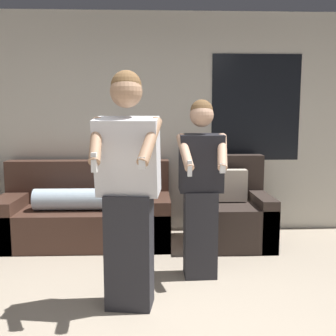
% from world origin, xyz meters
% --- Properties ---
extents(wall_back, '(6.24, 0.07, 2.70)m').
position_xyz_m(wall_back, '(0.02, 2.70, 1.35)').
color(wall_back, beige).
rests_on(wall_back, ground_plane).
extents(couch, '(1.94, 0.86, 0.92)m').
position_xyz_m(couch, '(-0.88, 2.24, 0.32)').
color(couch, '#472D23').
rests_on(couch, ground_plane).
extents(armchair, '(0.85, 0.85, 0.99)m').
position_xyz_m(armchair, '(0.78, 2.15, 0.33)').
color(armchair, '#332823').
rests_on(armchair, ground_plane).
extents(person_left, '(0.52, 0.54, 1.77)m').
position_xyz_m(person_left, '(-0.28, 0.63, 0.90)').
color(person_left, '#28282D').
rests_on(person_left, ground_plane).
extents(person_right, '(0.45, 0.46, 1.59)m').
position_xyz_m(person_right, '(0.32, 1.20, 0.81)').
color(person_right, '#28282D').
rests_on(person_right, ground_plane).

